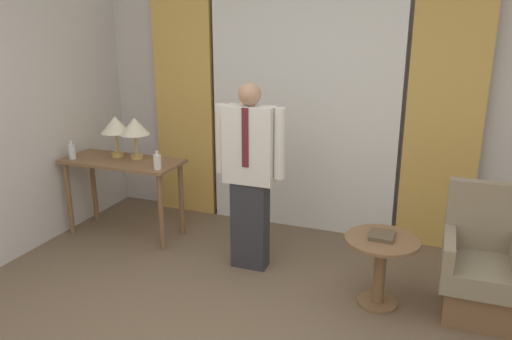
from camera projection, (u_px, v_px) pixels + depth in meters
name	position (u px, v px, depth m)	size (l,w,h in m)	color
wall_back	(306.00, 98.00, 5.07)	(10.00, 0.06, 2.70)	beige
curtain_sheer_center	(302.00, 106.00, 4.97)	(1.91, 0.06, 2.58)	white
curtain_drape_left	(184.00, 99.00, 5.42)	(0.68, 0.06, 2.58)	gold
curtain_drape_right	(444.00, 115.00, 4.52)	(0.68, 0.06, 2.58)	gold
desk	(123.00, 172.00, 4.96)	(1.19, 0.51, 0.79)	brown
table_lamp_left	(115.00, 126.00, 4.95)	(0.29, 0.29, 0.41)	tan
table_lamp_right	(135.00, 128.00, 4.88)	(0.29, 0.29, 0.41)	tan
bottle_near_edge	(72.00, 151.00, 4.94)	(0.07, 0.07, 0.19)	silver
bottle_by_lamp	(157.00, 162.00, 4.60)	(0.07, 0.07, 0.18)	silver
person	(250.00, 171.00, 4.23)	(0.62, 0.20, 1.63)	#2D2D33
armchair	(480.00, 270.00, 3.68)	(0.54, 0.59, 0.97)	brown
side_table	(381.00, 260.00, 3.78)	(0.56, 0.56, 0.55)	brown
book	(382.00, 235.00, 3.74)	(0.18, 0.20, 0.03)	brown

